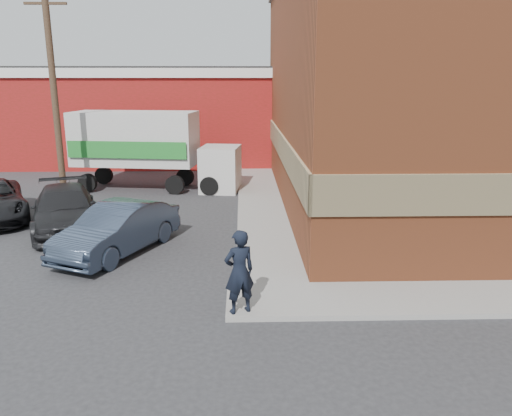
# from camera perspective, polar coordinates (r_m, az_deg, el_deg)

# --- Properties ---
(ground) EXTENTS (90.00, 90.00, 0.00)m
(ground) POSITION_cam_1_polar(r_m,az_deg,el_deg) (12.34, -0.90, -9.07)
(ground) COLOR #28282B
(ground) RESTS_ON ground
(brick_building) EXTENTS (14.25, 18.25, 9.36)m
(brick_building) POSITION_cam_1_polar(r_m,az_deg,el_deg) (22.06, 21.98, 12.84)
(brick_building) COLOR brown
(brick_building) RESTS_ON ground
(sidewalk_west) EXTENTS (1.80, 18.00, 0.12)m
(sidewalk_west) POSITION_cam_1_polar(r_m,az_deg,el_deg) (20.90, 0.43, 1.03)
(sidewalk_west) COLOR gray
(sidewalk_west) RESTS_ON ground
(warehouse) EXTENTS (16.30, 8.30, 5.60)m
(warehouse) POSITION_cam_1_polar(r_m,az_deg,el_deg) (31.92, -12.41, 10.38)
(warehouse) COLOR maroon
(warehouse) RESTS_ON ground
(utility_pole) EXTENTS (2.00, 0.26, 9.00)m
(utility_pole) POSITION_cam_1_polar(r_m,az_deg,el_deg) (21.61, -22.16, 12.98)
(utility_pole) COLOR #513928
(utility_pole) RESTS_ON ground
(man) EXTENTS (0.78, 0.66, 1.83)m
(man) POSITION_cam_1_polar(r_m,az_deg,el_deg) (10.51, -1.92, -7.30)
(man) COLOR black
(man) RESTS_ON sidewalk_south
(sedan) EXTENTS (3.21, 4.62, 1.44)m
(sedan) POSITION_cam_1_polar(r_m,az_deg,el_deg) (15.01, -15.52, -2.34)
(sedan) COLOR #2F3B4E
(sedan) RESTS_ON ground
(suv_b) EXTENTS (3.47, 5.29, 1.42)m
(suv_b) POSITION_cam_1_polar(r_m,az_deg,el_deg) (17.91, -21.03, -0.11)
(suv_b) COLOR black
(suv_b) RESTS_ON ground
(box_truck) EXTENTS (7.36, 3.07, 3.52)m
(box_truck) POSITION_cam_1_polar(r_m,az_deg,el_deg) (23.27, -11.99, 7.04)
(box_truck) COLOR silver
(box_truck) RESTS_ON ground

